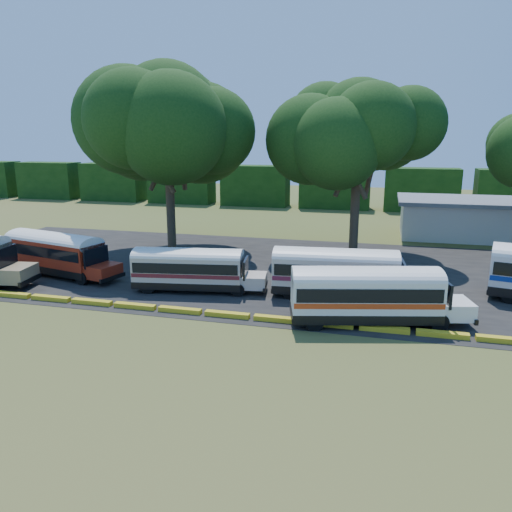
% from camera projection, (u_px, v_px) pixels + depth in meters
% --- Properties ---
extents(ground, '(160.00, 160.00, 0.00)m').
position_uv_depth(ground, '(247.00, 325.00, 28.15)').
color(ground, '#3D541C').
rests_on(ground, ground).
extents(asphalt_strip, '(64.00, 24.00, 0.02)m').
position_uv_depth(asphalt_strip, '(300.00, 272.00, 39.19)').
color(asphalt_strip, black).
rests_on(asphalt_strip, ground).
extents(curb, '(53.70, 0.45, 0.30)m').
position_uv_depth(curb, '(252.00, 317.00, 29.05)').
color(curb, gold).
rests_on(curb, ground).
extents(terminal_building, '(19.00, 9.00, 4.00)m').
position_uv_depth(terminal_building, '(492.00, 219.00, 51.51)').
color(terminal_building, beige).
rests_on(terminal_building, ground).
extents(treeline_backdrop, '(130.00, 4.00, 6.00)m').
position_uv_depth(treeline_backdrop, '(335.00, 188.00, 72.59)').
color(treeline_backdrop, black).
rests_on(treeline_backdrop, ground).
extents(bus_red, '(10.28, 4.72, 3.28)m').
position_uv_depth(bus_red, '(56.00, 251.00, 37.85)').
color(bus_red, black).
rests_on(bus_red, ground).
extents(bus_cream_west, '(9.33, 3.60, 2.99)m').
position_uv_depth(bus_cream_west, '(191.00, 267.00, 34.02)').
color(bus_cream_west, black).
rests_on(bus_cream_west, ground).
extents(bus_cream_east, '(10.12, 3.35, 3.27)m').
position_uv_depth(bus_cream_east, '(338.00, 270.00, 32.73)').
color(bus_cream_east, black).
rests_on(bus_cream_east, ground).
extents(bus_white_red, '(10.41, 4.82, 3.33)m').
position_uv_depth(bus_white_red, '(369.00, 292.00, 27.97)').
color(bus_white_red, black).
rests_on(bus_white_red, ground).
extents(tree_west, '(12.67, 12.67, 16.86)m').
position_uv_depth(tree_west, '(167.00, 115.00, 43.89)').
color(tree_west, '#382D1C').
rests_on(tree_west, ground).
extents(tree_center, '(10.50, 10.50, 15.23)m').
position_uv_depth(tree_center, '(359.00, 125.00, 42.78)').
color(tree_center, '#382D1C').
rests_on(tree_center, ground).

